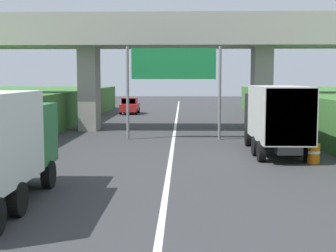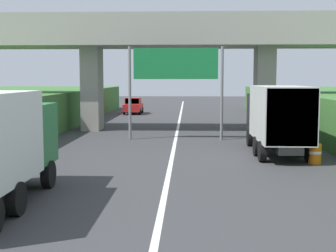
{
  "view_description": "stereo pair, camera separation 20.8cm",
  "coord_description": "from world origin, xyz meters",
  "px_view_note": "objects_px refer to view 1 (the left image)",
  "views": [
    {
      "loc": [
        0.55,
        2.23,
        3.85
      ],
      "look_at": [
        0.0,
        20.24,
        2.0
      ],
      "focal_mm": 50.58,
      "sensor_mm": 36.0,
      "label": 1
    },
    {
      "loc": [
        0.76,
        2.23,
        3.85
      ],
      "look_at": [
        0.0,
        20.24,
        2.0
      ],
      "focal_mm": 50.58,
      "sensor_mm": 36.0,
      "label": 2
    }
  ],
  "objects_px": {
    "construction_barrel_3": "(314,153)",
    "construction_barrel_4": "(290,139)",
    "truck_black": "(276,116)",
    "overhead_highway_sign": "(174,70)",
    "car_red": "(130,106)"
  },
  "relations": [
    {
      "from": "overhead_highway_sign",
      "to": "construction_barrel_3",
      "type": "bearing_deg",
      "value": -51.44
    },
    {
      "from": "construction_barrel_4",
      "to": "construction_barrel_3",
      "type": "bearing_deg",
      "value": -90.43
    },
    {
      "from": "car_red",
      "to": "construction_barrel_3",
      "type": "xyz_separation_m",
      "value": [
        11.51,
        -28.97,
        -0.4
      ]
    },
    {
      "from": "overhead_highway_sign",
      "to": "truck_black",
      "type": "bearing_deg",
      "value": -46.02
    },
    {
      "from": "construction_barrel_3",
      "to": "construction_barrel_4",
      "type": "bearing_deg",
      "value": 89.57
    },
    {
      "from": "overhead_highway_sign",
      "to": "truck_black",
      "type": "height_order",
      "value": "overhead_highway_sign"
    },
    {
      "from": "overhead_highway_sign",
      "to": "truck_black",
      "type": "xyz_separation_m",
      "value": [
        5.24,
        -5.43,
        -2.36
      ]
    },
    {
      "from": "construction_barrel_4",
      "to": "truck_black",
      "type": "bearing_deg",
      "value": -118.52
    },
    {
      "from": "overhead_highway_sign",
      "to": "construction_barrel_4",
      "type": "xyz_separation_m",
      "value": [
        6.49,
        -3.13,
        -3.83
      ]
    },
    {
      "from": "truck_black",
      "to": "car_red",
      "type": "xyz_separation_m",
      "value": [
        -10.3,
        26.3,
        -1.08
      ]
    },
    {
      "from": "car_red",
      "to": "construction_barrel_4",
      "type": "xyz_separation_m",
      "value": [
        11.55,
        -24.0,
        -0.4
      ]
    },
    {
      "from": "overhead_highway_sign",
      "to": "car_red",
      "type": "distance_m",
      "value": 21.75
    },
    {
      "from": "truck_black",
      "to": "car_red",
      "type": "bearing_deg",
      "value": 111.38
    },
    {
      "from": "truck_black",
      "to": "overhead_highway_sign",
      "type": "bearing_deg",
      "value": 133.98
    },
    {
      "from": "construction_barrel_3",
      "to": "car_red",
      "type": "bearing_deg",
      "value": 111.67
    }
  ]
}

